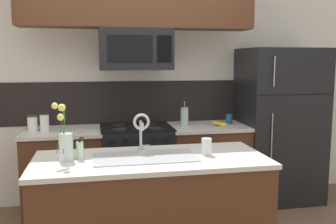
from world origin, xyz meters
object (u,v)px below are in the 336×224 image
(sink_faucet, at_px, (141,127))
(dish_soap_bottle, at_px, (80,150))
(storage_jar_medium, at_px, (45,122))
(coffee_tin, at_px, (229,119))
(flower_vase, at_px, (65,144))
(storage_jar_tall, at_px, (33,123))
(stove_range, at_px, (137,168))
(refrigerator, at_px, (278,125))
(drinking_glass, at_px, (206,147))
(microwave, at_px, (135,49))
(banana_bunch, at_px, (220,124))
(french_press, at_px, (184,116))

(sink_faucet, distance_m, dish_soap_bottle, 0.51)
(storage_jar_medium, bearing_deg, coffee_tin, 2.02)
(flower_vase, bearing_deg, storage_jar_tall, 108.37)
(stove_range, relative_size, coffee_tin, 8.45)
(refrigerator, distance_m, dish_soap_bottle, 2.53)
(drinking_glass, bearing_deg, coffee_tin, 62.96)
(flower_vase, bearing_deg, storage_jar_medium, 103.57)
(microwave, bearing_deg, flower_vase, -118.03)
(stove_range, relative_size, microwave, 1.25)
(coffee_tin, bearing_deg, storage_jar_medium, -177.98)
(microwave, relative_size, dish_soap_bottle, 4.51)
(microwave, xyz_separation_m, flower_vase, (-0.64, -1.21, -0.71))
(microwave, xyz_separation_m, drinking_glass, (0.40, -1.24, -0.76))
(stove_range, height_order, flower_vase, flower_vase)
(refrigerator, distance_m, coffee_tin, 0.60)
(storage_jar_tall, bearing_deg, flower_vase, -71.63)
(refrigerator, distance_m, banana_bunch, 0.74)
(microwave, distance_m, drinking_glass, 1.51)
(storage_jar_medium, bearing_deg, banana_bunch, -1.21)
(dish_soap_bottle, bearing_deg, coffee_tin, 37.87)
(dish_soap_bottle, bearing_deg, microwave, 65.25)
(french_press, relative_size, coffee_tin, 2.43)
(microwave, bearing_deg, drinking_glass, -72.07)
(sink_faucet, distance_m, drinking_glass, 0.53)
(sink_faucet, bearing_deg, dish_soap_bottle, -162.16)
(storage_jar_medium, height_order, flower_vase, flower_vase)
(storage_jar_tall, bearing_deg, french_press, 1.71)
(coffee_tin, xyz_separation_m, flower_vase, (-1.71, -1.28, 0.07))
(coffee_tin, relative_size, sink_faucet, 0.36)
(refrigerator, height_order, storage_jar_medium, refrigerator)
(stove_range, height_order, storage_jar_medium, storage_jar_medium)
(drinking_glass, bearing_deg, dish_soap_bottle, 176.78)
(banana_bunch, height_order, french_press, french_press)
(storage_jar_tall, bearing_deg, microwave, -1.79)
(storage_jar_medium, distance_m, drinking_glass, 1.82)
(storage_jar_tall, distance_m, storage_jar_medium, 0.13)
(french_press, bearing_deg, coffee_tin, -1.10)
(coffee_tin, bearing_deg, banana_bunch, -141.66)
(sink_faucet, bearing_deg, drinking_glass, -23.42)
(microwave, distance_m, coffee_tin, 1.32)
(banana_bunch, bearing_deg, stove_range, 176.31)
(storage_jar_tall, bearing_deg, banana_bunch, -2.08)
(storage_jar_tall, distance_m, banana_bunch, 1.99)
(banana_bunch, bearing_deg, drinking_glass, -113.80)
(french_press, height_order, coffee_tin, french_press)
(storage_jar_medium, xyz_separation_m, french_press, (1.48, 0.08, 0.00))
(coffee_tin, xyz_separation_m, dish_soap_bottle, (-1.61, -1.25, 0.01))
(refrigerator, xyz_separation_m, dish_soap_bottle, (-2.21, -1.22, 0.10))
(microwave, xyz_separation_m, sink_faucet, (-0.07, -1.03, -0.63))
(coffee_tin, xyz_separation_m, sink_faucet, (-1.14, -1.10, 0.14))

